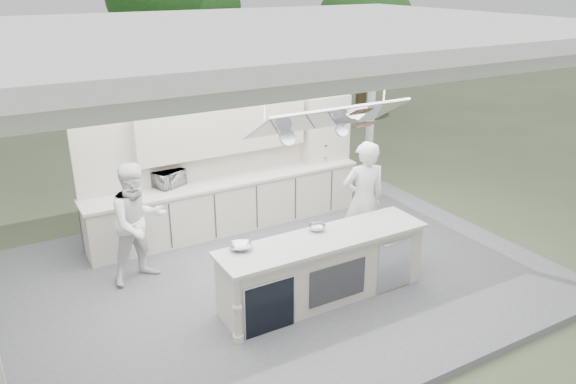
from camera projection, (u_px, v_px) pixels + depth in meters
ground at (280, 280)px, 8.76m from camera, size 90.00×90.00×0.00m
stage_deck at (280, 276)px, 8.73m from camera, size 8.00×6.00×0.12m
tent at (279, 35)px, 7.39m from camera, size 8.20×6.20×3.86m
demo_island at (322, 268)px, 7.88m from camera, size 3.10×0.79×0.95m
back_counter at (229, 204)px, 10.07m from camera, size 5.08×0.72×0.95m
back_wall_unit at (244, 145)px, 10.09m from camera, size 5.05×0.48×2.25m
tree_cluster at (101, 19)px, 15.37m from camera, size 19.55×9.40×5.85m
head_chef at (363, 201)px, 8.90m from camera, size 0.81×0.64×1.96m
sous_chef at (138, 223)px, 8.24m from camera, size 1.02×0.87×1.84m
toaster_oven at (169, 178)px, 9.53m from camera, size 0.60×0.52×0.28m
bowl_large at (240, 247)px, 7.38m from camera, size 0.40×0.40×0.07m
bowl_small at (317, 228)px, 7.94m from camera, size 0.28×0.28×0.08m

